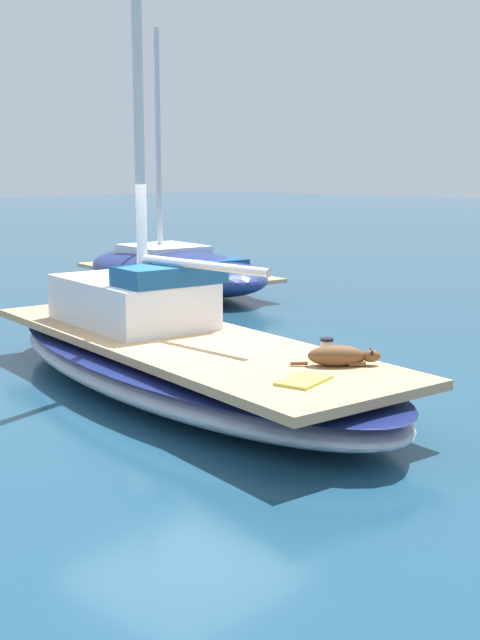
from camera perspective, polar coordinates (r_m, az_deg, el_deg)
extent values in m
plane|color=navy|center=(10.25, -4.04, -4.85)|extent=(120.00, 120.00, 0.00)
ellipsoid|color=#B2B7C1|center=(10.18, -4.06, -3.33)|extent=(3.60, 7.50, 0.56)
ellipsoid|color=navy|center=(10.14, -4.07, -2.34)|extent=(3.62, 7.54, 0.08)
cube|color=tan|center=(10.11, -4.08, -1.51)|extent=(3.07, 6.86, 0.10)
cylinder|color=silver|center=(9.89, -2.72, 3.82)|extent=(0.10, 2.20, 0.10)
cube|color=silver|center=(11.05, -7.49, 1.31)|extent=(1.73, 2.39, 0.60)
cube|color=navy|center=(10.41, -4.89, 3.13)|extent=(1.42, 0.90, 0.24)
ellipsoid|color=brown|center=(8.70, 6.65, -2.45)|extent=(0.62, 0.60, 0.22)
ellipsoid|color=brown|center=(8.77, 9.03, -2.47)|extent=(0.24, 0.23, 0.13)
cone|color=black|center=(8.80, 8.98, -2.06)|extent=(0.05, 0.05, 0.05)
cone|color=black|center=(8.72, 9.11, -2.18)|extent=(0.05, 0.05, 0.05)
cylinder|color=brown|center=(8.81, 7.92, -2.85)|extent=(0.17, 0.16, 0.06)
cylinder|color=brown|center=(8.70, 8.07, -3.03)|extent=(0.17, 0.16, 0.06)
cylinder|color=brown|center=(8.66, 4.09, -3.01)|extent=(0.16, 0.15, 0.04)
cylinder|color=#B7B7BC|center=(9.11, 5.98, -2.30)|extent=(0.16, 0.16, 0.08)
cylinder|color=#B7B7BC|center=(9.09, 5.99, -1.74)|extent=(0.13, 0.13, 0.10)
cylinder|color=black|center=(9.08, 6.00, -1.34)|extent=(0.15, 0.15, 0.03)
cube|color=#D8D14C|center=(8.04, 4.41, -4.18)|extent=(0.62, 0.46, 0.03)
ellipsoid|color=navy|center=(18.15, -4.58, 3.39)|extent=(3.64, 6.07, 0.94)
cube|color=tan|center=(18.15, -4.58, 3.32)|extent=(3.01, 5.42, 0.08)
cube|color=silver|center=(18.48, -5.29, 4.37)|extent=(1.77, 1.93, 0.52)
cube|color=navy|center=(17.29, -2.83, 3.72)|extent=(1.63, 1.91, 0.36)
cylinder|color=silver|center=(18.50, -5.65, 11.49)|extent=(0.12, 0.12, 5.19)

